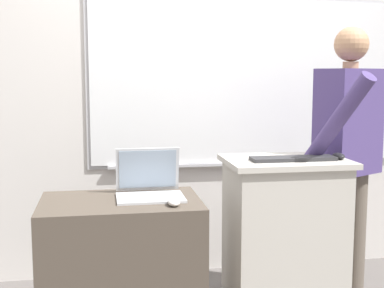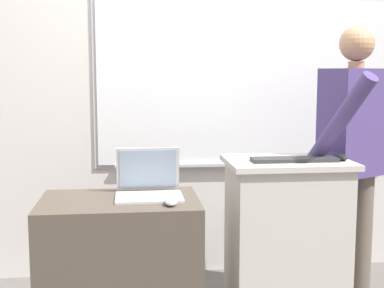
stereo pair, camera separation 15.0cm
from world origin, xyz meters
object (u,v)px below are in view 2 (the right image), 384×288
at_px(person_presenter, 353,151).
at_px(computer_mouse_by_laptop, 171,202).
at_px(wireless_keyboard, 294,159).
at_px(side_desk, 121,273).
at_px(lectern_podium, 286,243).
at_px(laptop, 149,182).
at_px(computer_mouse_by_keyboard, 341,157).

height_order(person_presenter, computer_mouse_by_laptop, person_presenter).
xyz_separation_m(person_presenter, wireless_keyboard, (-0.42, -0.21, -0.00)).
distance_m(side_desk, wireless_keyboard, 1.08).
relative_size(lectern_podium, person_presenter, 0.56).
bearing_deg(person_presenter, side_desk, 164.28).
bearing_deg(side_desk, laptop, 29.59).
bearing_deg(computer_mouse_by_laptop, side_desk, 148.02).
relative_size(side_desk, person_presenter, 0.48).
height_order(computer_mouse_by_laptop, computer_mouse_by_keyboard, computer_mouse_by_keyboard).
bearing_deg(side_desk, person_presenter, 11.35).
bearing_deg(wireless_keyboard, person_presenter, 27.18).
distance_m(laptop, wireless_keyboard, 0.78).
distance_m(lectern_podium, person_presenter, 0.67).
distance_m(laptop, computer_mouse_by_laptop, 0.27).
xyz_separation_m(side_desk, person_presenter, (1.34, 0.27, 0.57)).
relative_size(person_presenter, computer_mouse_by_laptop, 16.72).
bearing_deg(computer_mouse_by_laptop, wireless_keyboard, 17.32).
bearing_deg(lectern_podium, wireless_keyboard, -72.58).
height_order(side_desk, person_presenter, person_presenter).
distance_m(lectern_podium, laptop, 0.84).
xyz_separation_m(person_presenter, computer_mouse_by_keyboard, (-0.16, -0.21, 0.00)).
xyz_separation_m(wireless_keyboard, computer_mouse_by_keyboard, (0.26, 0.00, 0.01)).
distance_m(laptop, computer_mouse_by_keyboard, 1.04).
distance_m(lectern_podium, side_desk, 0.92).
distance_m(person_presenter, wireless_keyboard, 0.47).
bearing_deg(computer_mouse_by_keyboard, person_presenter, 53.43).
distance_m(lectern_podium, wireless_keyboard, 0.48).
bearing_deg(laptop, computer_mouse_by_laptop, -67.96).
height_order(wireless_keyboard, computer_mouse_by_keyboard, computer_mouse_by_keyboard).
height_order(side_desk, computer_mouse_by_laptop, computer_mouse_by_laptop).
relative_size(wireless_keyboard, computer_mouse_by_laptop, 4.57).
xyz_separation_m(side_desk, computer_mouse_by_laptop, (0.25, -0.16, 0.40)).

